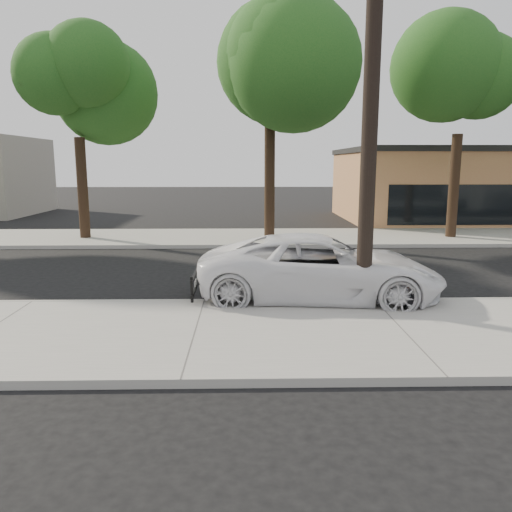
# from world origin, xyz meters

# --- Properties ---
(ground) EXTENTS (120.00, 120.00, 0.00)m
(ground) POSITION_xyz_m (0.00, 0.00, 0.00)
(ground) COLOR black
(ground) RESTS_ON ground
(near_sidewalk) EXTENTS (90.00, 4.40, 0.15)m
(near_sidewalk) POSITION_xyz_m (0.00, -4.30, 0.07)
(near_sidewalk) COLOR gray
(near_sidewalk) RESTS_ON ground
(far_sidewalk) EXTENTS (90.00, 5.00, 0.15)m
(far_sidewalk) POSITION_xyz_m (0.00, 8.50, 0.07)
(far_sidewalk) COLOR gray
(far_sidewalk) RESTS_ON ground
(curb_near) EXTENTS (90.00, 0.12, 0.16)m
(curb_near) POSITION_xyz_m (0.00, -2.10, 0.07)
(curb_near) COLOR #9E9B93
(curb_near) RESTS_ON ground
(building_main) EXTENTS (18.00, 10.00, 4.00)m
(building_main) POSITION_xyz_m (16.00, 16.00, 2.00)
(building_main) COLOR #B46E4B
(building_main) RESTS_ON ground
(utility_pole) EXTENTS (1.40, 0.34, 9.00)m
(utility_pole) POSITION_xyz_m (3.60, -2.70, 4.70)
(utility_pole) COLOR black
(utility_pole) RESTS_ON near_sidewalk
(tree_b) EXTENTS (4.34, 4.20, 8.45)m
(tree_b) POSITION_xyz_m (-5.81, 8.06, 6.15)
(tree_b) COLOR black
(tree_b) RESTS_ON far_sidewalk
(tree_c) EXTENTS (4.96, 4.80, 9.55)m
(tree_c) POSITION_xyz_m (2.22, 7.64, 6.91)
(tree_c) COLOR black
(tree_c) RESTS_ON far_sidewalk
(tree_d) EXTENTS (4.50, 4.35, 8.75)m
(tree_d) POSITION_xyz_m (10.20, 7.95, 6.37)
(tree_d) COLOR black
(tree_d) RESTS_ON far_sidewalk
(police_cruiser) EXTENTS (6.05, 3.24, 1.62)m
(police_cruiser) POSITION_xyz_m (2.79, -1.64, 0.81)
(police_cruiser) COLOR white
(police_cruiser) RESTS_ON ground
(traffic_cone) EXTENTS (0.38, 0.38, 0.69)m
(traffic_cone) POSITION_xyz_m (5.03, -2.50, 0.48)
(traffic_cone) COLOR #F5440C
(traffic_cone) RESTS_ON near_sidewalk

